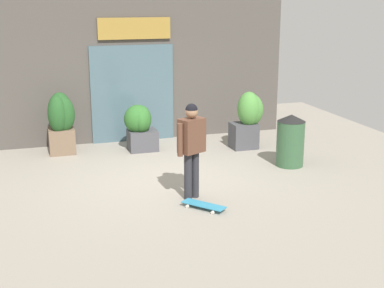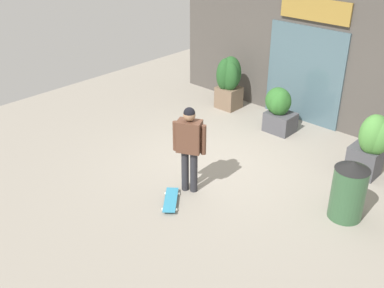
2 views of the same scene
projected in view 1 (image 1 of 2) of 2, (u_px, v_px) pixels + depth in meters
The scene contains 8 objects.
ground_plane at pixel (167, 178), 10.09m from camera, with size 12.00×12.00×0.00m, color gray.
building_facade at pixel (132, 61), 12.41m from camera, with size 7.24×0.31×3.72m.
skateboarder at pixel (192, 142), 8.86m from camera, with size 0.54×0.41×1.60m.
skateboard at pixel (204, 205), 8.64m from camera, with size 0.63×0.70×0.08m.
planter_box_left at pixel (140, 125), 11.78m from camera, with size 0.70×0.58×1.01m.
planter_box_right at pixel (248, 115), 11.92m from camera, with size 0.69×0.57×1.26m.
planter_box_mid at pixel (61, 119), 11.49m from camera, with size 0.57×0.63×1.31m.
trash_bin at pixel (290, 140), 10.73m from camera, with size 0.55×0.55×1.03m.
Camera 1 is at (-2.38, -9.28, 3.26)m, focal length 51.08 mm.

